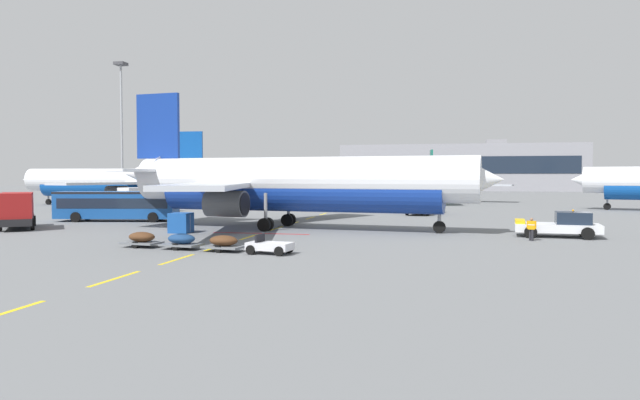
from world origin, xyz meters
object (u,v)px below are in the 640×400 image
at_px(apron_shuttle_bus, 117,204).
at_px(catering_truck, 145,199).
at_px(apron_light_mast_near, 122,115).
at_px(airliner_foreground, 293,183).
at_px(fuel_service_truck, 17,210).
at_px(pushback_tug, 561,225).
at_px(ground_crew_worker, 531,228).
at_px(airliner_far_right, 115,182).
at_px(ground_power_truck, 422,200).
at_px(baggage_train, 203,242).
at_px(uld_cargo_container, 181,223).
at_px(airliner_far_center, 437,185).

distance_m(apron_shuttle_bus, catering_truck, 13.33).
relative_size(apron_shuttle_bus, apron_light_mast_near, 0.52).
bearing_deg(airliner_foreground, fuel_service_truck, -167.22).
distance_m(pushback_tug, ground_crew_worker, 3.96).
distance_m(airliner_far_right, ground_crew_worker, 66.81).
bearing_deg(apron_shuttle_bus, ground_power_truck, 30.20).
relative_size(fuel_service_truck, apron_light_mast_near, 0.30).
bearing_deg(airliner_foreground, baggage_train, -96.39).
bearing_deg(fuel_service_truck, airliner_foreground, 12.78).
distance_m(airliner_foreground, ground_crew_worker, 19.76).
height_order(fuel_service_truck, baggage_train, fuel_service_truck).
height_order(pushback_tug, airliner_far_right, airliner_far_right).
distance_m(airliner_far_right, fuel_service_truck, 39.25).
relative_size(apron_shuttle_bus, uld_cargo_container, 7.53).
bearing_deg(catering_truck, pushback_tug, -22.80).
xyz_separation_m(airliner_far_center, baggage_train, (-12.97, -66.86, -2.52)).
xyz_separation_m(airliner_foreground, apron_shuttle_bus, (-19.49, 4.10, -2.20)).
distance_m(uld_cargo_container, apron_light_mast_near, 57.65).
xyz_separation_m(apron_shuttle_bus, catering_truck, (-4.06, 12.70, -0.10)).
bearing_deg(pushback_tug, airliner_foreground, 174.44).
xyz_separation_m(fuel_service_truck, baggage_train, (21.50, -9.69, -1.11)).
distance_m(pushback_tug, ground_power_truck, 25.95).
xyz_separation_m(airliner_foreground, fuel_service_truck, (-23.17, -5.25, -2.30)).
height_order(apron_shuttle_bus, fuel_service_truck, fuel_service_truck).
relative_size(pushback_tug, fuel_service_truck, 0.89).
relative_size(catering_truck, ground_crew_worker, 4.51).
bearing_deg(baggage_train, airliner_far_right, 127.31).
height_order(airliner_far_center, fuel_service_truck, airliner_far_center).
xyz_separation_m(airliner_far_center, apron_shuttle_bus, (-30.79, -47.82, -1.30)).
xyz_separation_m(catering_truck, ground_power_truck, (33.64, 4.51, 0.00)).
height_order(apron_shuttle_bus, ground_crew_worker, apron_shuttle_bus).
relative_size(catering_truck, ground_power_truck, 1.01).
xyz_separation_m(pushback_tug, apron_light_mast_near, (-62.23, 41.99, 13.92)).
bearing_deg(apron_shuttle_bus, airliner_far_center, 57.22).
height_order(apron_shuttle_bus, uld_cargo_container, apron_shuttle_bus).
bearing_deg(uld_cargo_container, airliner_foreground, 33.45).
bearing_deg(baggage_train, ground_crew_worker, 25.52).
distance_m(fuel_service_truck, uld_cargo_container, 15.28).
height_order(pushback_tug, apron_shuttle_bus, apron_shuttle_bus).
bearing_deg(fuel_service_truck, pushback_tug, 4.09).
relative_size(airliner_far_center, uld_cargo_container, 16.46).
bearing_deg(ground_crew_worker, baggage_train, -154.48).
bearing_deg(airliner_far_center, apron_light_mast_near, -167.06).
relative_size(apron_shuttle_bus, ground_crew_worker, 7.55).
xyz_separation_m(airliner_far_right, ground_power_truck, (47.09, -10.11, -1.98)).
xyz_separation_m(catering_truck, apron_light_mast_near, (-17.36, 23.12, 13.18)).
distance_m(airliner_far_right, apron_light_mast_near, 14.59).
bearing_deg(fuel_service_truck, uld_cargo_container, 0.10).
bearing_deg(catering_truck, uld_cargo_container, -54.61).
bearing_deg(baggage_train, uld_cargo_container, 122.70).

